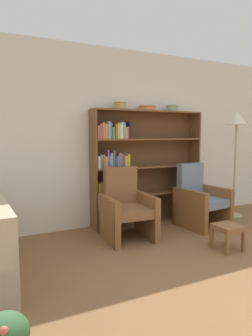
# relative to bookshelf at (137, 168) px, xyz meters

# --- Properties ---
(wall_back) EXTENTS (12.00, 0.06, 2.75)m
(wall_back) POSITION_rel_bookshelf_xyz_m (0.16, 0.17, 0.47)
(wall_back) COLOR silver
(wall_back) RESTS_ON ground
(bookshelf) EXTENTS (1.89, 0.30, 1.81)m
(bookshelf) POSITION_rel_bookshelf_xyz_m (0.00, 0.00, 0.00)
(bookshelf) COLOR brown
(bookshelf) RESTS_ON ground
(bowl_copper) EXTENTS (0.19, 0.19, 0.11)m
(bowl_copper) POSITION_rel_bookshelf_xyz_m (-0.31, -0.02, 0.97)
(bowl_copper) COLOR tan
(bowl_copper) RESTS_ON bookshelf
(bowl_slate) EXTENTS (0.28, 0.28, 0.08)m
(bowl_slate) POSITION_rel_bookshelf_xyz_m (0.17, -0.02, 0.95)
(bowl_slate) COLOR #C67547
(bowl_slate) RESTS_ON bookshelf
(bowl_sage) EXTENTS (0.21, 0.21, 0.10)m
(bowl_sage) POSITION_rel_bookshelf_xyz_m (0.64, -0.02, 0.96)
(bowl_sage) COLOR gray
(bowl_sage) RESTS_ON bookshelf
(armchair_leather) EXTENTS (0.67, 0.71, 0.97)m
(armchair_leather) POSITION_rel_bookshelf_xyz_m (-0.46, -0.54, -0.50)
(armchair_leather) COLOR brown
(armchair_leather) RESTS_ON ground
(armchair_cushioned) EXTENTS (0.72, 0.75, 0.97)m
(armchair_cushioned) POSITION_rel_bookshelf_xyz_m (0.83, -0.54, -0.50)
(armchair_cushioned) COLOR brown
(armchair_cushioned) RESTS_ON ground
(floor_lamp) EXTENTS (0.35, 0.35, 1.84)m
(floor_lamp) POSITION_rel_bookshelf_xyz_m (1.74, -0.36, 0.66)
(floor_lamp) COLOR tan
(floor_lamp) RESTS_ON ground
(footstool) EXTENTS (0.31, 0.31, 0.32)m
(footstool) POSITION_rel_bookshelf_xyz_m (0.47, -1.50, -0.65)
(footstool) COLOR brown
(footstool) RESTS_ON ground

